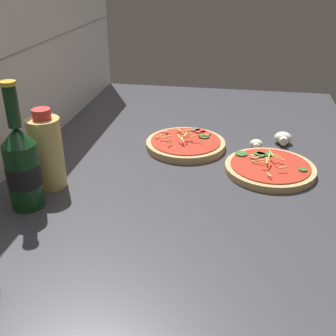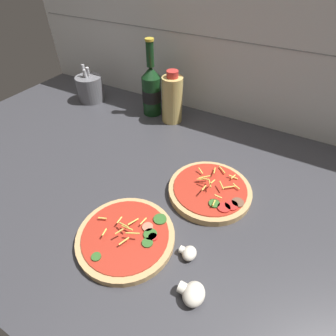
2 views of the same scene
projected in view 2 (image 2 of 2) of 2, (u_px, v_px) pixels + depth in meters
counter_slab at (146, 183)px, 76.58cm from camera, size 160.00×90.00×2.50cm
tile_backsplash at (215, 37)px, 87.19cm from camera, size 160.00×1.13×60.00cm
pizza_near at (126, 237)px, 60.15cm from camera, size 22.57×22.57×5.06cm
pizza_far at (210, 190)px, 70.91cm from camera, size 22.36×22.36×5.47cm
beer_bottle at (152, 90)px, 98.05cm from camera, size 7.18×7.18×27.61cm
oil_bottle at (172, 99)px, 94.50cm from camera, size 7.48×7.48×19.00cm
mushroom_left at (192, 293)px, 49.89cm from camera, size 5.27×5.02×3.51cm
mushroom_right at (188, 253)px, 56.80cm from camera, size 3.80×3.62×2.53cm
utensil_crock at (90, 88)px, 109.30cm from camera, size 10.63×10.63×14.80cm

